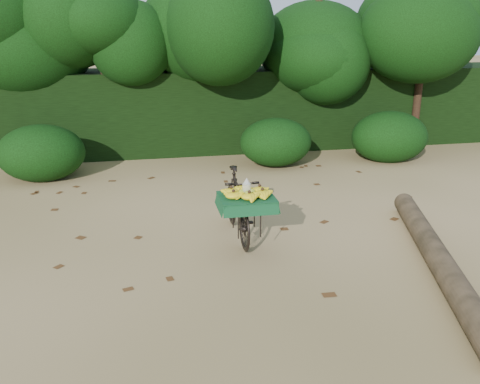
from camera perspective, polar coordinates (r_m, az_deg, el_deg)
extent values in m
plane|color=tan|center=(6.19, 1.26, -8.12)|extent=(80.00, 80.00, 0.00)
imported|color=black|center=(6.80, -0.28, -1.41)|extent=(0.46, 1.55, 0.93)
cube|color=black|center=(6.15, 0.76, -0.65)|extent=(0.34, 0.41, 0.02)
cube|color=#134922|center=(6.14, 0.76, -0.52)|extent=(0.67, 0.56, 0.01)
ellipsoid|color=olive|center=(6.14, 1.35, -0.06)|extent=(0.09, 0.07, 0.10)
ellipsoid|color=olive|center=(6.18, 0.65, 0.06)|extent=(0.09, 0.07, 0.10)
ellipsoid|color=olive|center=(6.12, 0.16, -0.13)|extent=(0.09, 0.07, 0.10)
ellipsoid|color=olive|center=(6.08, 0.86, -0.25)|extent=(0.09, 0.07, 0.10)
cylinder|color=#EAE5C6|center=(6.12, 0.74, 0.32)|extent=(0.11, 0.11, 0.14)
cylinder|color=brown|center=(6.47, 21.30, -6.84)|extent=(1.48, 3.86, 0.29)
cube|color=black|center=(11.92, -5.63, 9.19)|extent=(26.00, 1.80, 1.80)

